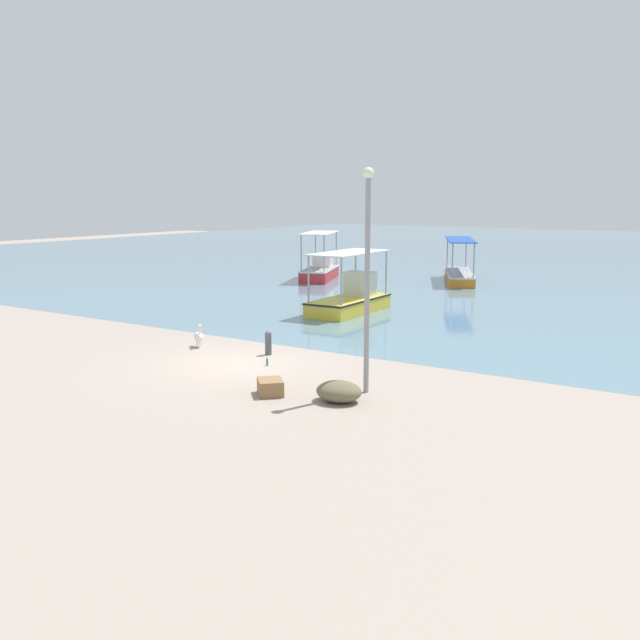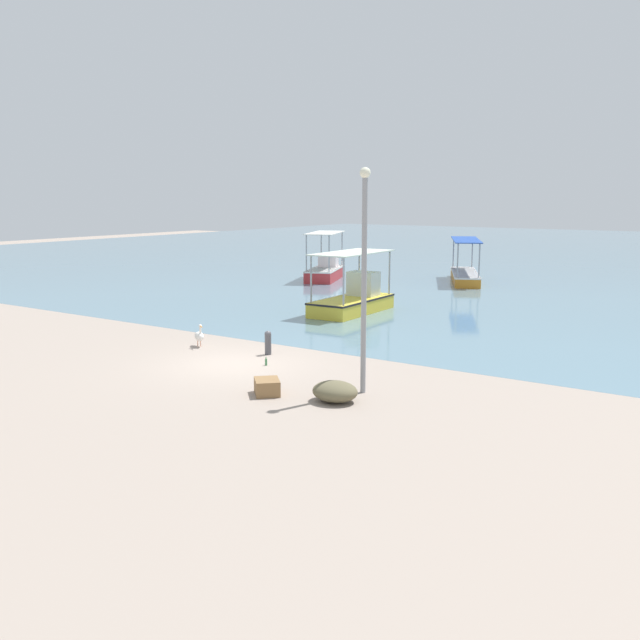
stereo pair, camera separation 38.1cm
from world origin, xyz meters
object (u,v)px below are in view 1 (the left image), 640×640
at_px(fishing_boat_center, 459,273).
at_px(net_pile, 339,391).
at_px(mooring_bollard, 268,342).
at_px(lamp_post, 367,269).
at_px(fishing_boat_outer, 351,298).
at_px(cargo_crate, 270,387).
at_px(pelican, 199,336).
at_px(fishing_boat_far_right, 320,269).
at_px(glass_bottle, 267,362).

height_order(fishing_boat_center, net_pile, fishing_boat_center).
bearing_deg(mooring_bollard, fishing_boat_center, 96.70).
relative_size(fishing_boat_center, net_pile, 5.49).
bearing_deg(lamp_post, net_pile, -97.34).
height_order(fishing_boat_outer, cargo_crate, fishing_boat_outer).
distance_m(fishing_boat_outer, lamp_post, 13.21).
xyz_separation_m(pelican, lamp_post, (7.56, -1.75, 2.88)).
distance_m(fishing_boat_far_right, pelican, 20.09).
bearing_deg(glass_bottle, fishing_boat_outer, 107.05).
distance_m(lamp_post, net_pile, 3.20).
relative_size(pelican, glass_bottle, 2.96).
relative_size(mooring_bollard, cargo_crate, 1.01).
bearing_deg(fishing_boat_far_right, pelican, -68.34).
distance_m(mooring_bollard, cargo_crate, 4.70).
bearing_deg(net_pile, cargo_crate, -165.91).
bearing_deg(fishing_boat_center, glass_bottle, -81.48).
relative_size(fishing_boat_far_right, lamp_post, 0.87).
bearing_deg(mooring_bollard, lamp_post, -23.57).
relative_size(fishing_boat_far_right, glass_bottle, 18.54).
bearing_deg(net_pile, lamp_post, 82.66).
distance_m(fishing_boat_far_right, glass_bottle, 22.42).
relative_size(pelican, lamp_post, 0.14).
relative_size(pelican, cargo_crate, 1.03).
xyz_separation_m(fishing_boat_center, pelican, (-0.12, -22.34, -0.12)).
relative_size(fishing_boat_center, fishing_boat_outer, 1.38).
xyz_separation_m(mooring_bollard, glass_bottle, (0.89, -1.22, -0.31)).
height_order(lamp_post, glass_bottle, lamp_post).
relative_size(lamp_post, net_pile, 4.88).
distance_m(fishing_boat_outer, fishing_boat_far_right, 12.42).
bearing_deg(glass_bottle, pelican, 166.65).
bearing_deg(lamp_post, pelican, 166.93).
distance_m(pelican, mooring_bollard, 2.73).
bearing_deg(pelican, cargo_crate, -30.67).
bearing_deg(lamp_post, glass_bottle, 167.18).
distance_m(mooring_bollard, net_pile, 5.72).
height_order(fishing_boat_far_right, cargo_crate, fishing_boat_far_right).
height_order(pelican, lamp_post, lamp_post).
bearing_deg(fishing_boat_far_right, net_pile, -55.46).
relative_size(fishing_boat_center, lamp_post, 1.13).
relative_size(fishing_boat_far_right, mooring_bollard, 6.38).
distance_m(fishing_boat_center, lamp_post, 25.36).
relative_size(fishing_boat_center, pelican, 8.14).
distance_m(fishing_boat_far_right, cargo_crate, 25.56).
xyz_separation_m(mooring_bollard, cargo_crate, (2.90, -3.69, -0.22)).
height_order(fishing_boat_center, cargo_crate, fishing_boat_center).
relative_size(fishing_boat_far_right, pelican, 6.26).
xyz_separation_m(fishing_boat_center, mooring_bollard, (2.58, -21.97, -0.07)).
height_order(pelican, cargo_crate, pelican).
bearing_deg(mooring_bollard, glass_bottle, -53.81).
xyz_separation_m(fishing_boat_outer, lamp_post, (7.03, -10.88, 2.63)).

